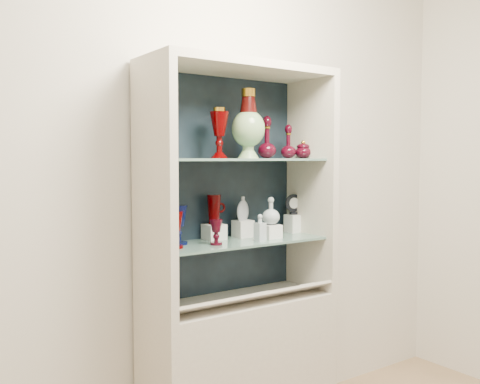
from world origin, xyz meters
TOP-DOWN VIEW (x-y plane):
  - wall_back at (0.00, 1.75)m, footprint 3.50×0.02m
  - cabinet_base at (0.00, 1.53)m, footprint 1.00×0.40m
  - cabinet_back_panel at (0.00, 1.72)m, footprint 0.98×0.02m
  - cabinet_side_left at (-0.48, 1.53)m, footprint 0.04×0.40m
  - cabinet_side_right at (0.48, 1.53)m, footprint 0.04×0.40m
  - cabinet_top_cap at (0.00, 1.53)m, footprint 1.00×0.40m
  - shelf_lower at (0.00, 1.55)m, footprint 0.92×0.34m
  - shelf_upper at (0.00, 1.55)m, footprint 0.92×0.34m
  - label_ledge at (0.00, 1.42)m, footprint 0.92×0.17m
  - label_card_0 at (0.03, 1.42)m, footprint 0.10×0.06m
  - label_card_1 at (0.33, 1.42)m, footprint 0.10×0.06m
  - pedestal_lamp_left at (-0.39, 1.56)m, footprint 0.10×0.10m
  - pedestal_lamp_right at (-0.11, 1.55)m, footprint 0.10×0.10m
  - enamel_urn at (0.05, 1.53)m, footprint 0.21×0.21m
  - ruby_decanter_a at (0.22, 1.59)m, footprint 0.10×0.10m
  - ruby_decanter_b at (0.35, 1.57)m, footprint 0.09×0.09m
  - lidded_bowl at (0.44, 1.55)m, footprint 0.10×0.10m
  - cobalt_goblet at (-0.31, 1.61)m, footprint 0.11×0.11m
  - ruby_goblet_tall at (-0.37, 1.52)m, footprint 0.07×0.07m
  - ruby_goblet_small at (-0.16, 1.50)m, footprint 0.08×0.08m
  - riser_ruby_pitcher at (-0.08, 1.65)m, footprint 0.10×0.10m
  - ruby_pitcher at (-0.08, 1.65)m, footprint 0.13×0.10m
  - clear_square_bottle at (0.08, 1.47)m, footprint 0.05×0.05m
  - riser_flat_flask at (0.09, 1.64)m, footprint 0.09×0.09m
  - flat_flask at (0.09, 1.64)m, footprint 0.10×0.06m
  - riser_clear_round_decanter at (0.19, 1.52)m, footprint 0.09×0.09m
  - clear_round_decanter at (0.19, 1.52)m, footprint 0.10×0.10m
  - riser_cameo_medallion at (0.44, 1.63)m, footprint 0.08×0.08m
  - cameo_medallion at (0.44, 1.63)m, footprint 0.11×0.05m

SIDE VIEW (x-z plane):
  - cabinet_base at x=0.00m, z-range 0.00..0.75m
  - label_ledge at x=0.00m, z-range 0.74..0.82m
  - label_card_0 at x=0.03m, z-range 0.78..0.81m
  - label_card_1 at x=0.33m, z-range 0.78..0.81m
  - shelf_lower at x=0.00m, z-range 1.04..1.05m
  - riser_clear_round_decanter at x=0.19m, z-range 1.05..1.12m
  - riser_ruby_pitcher at x=-0.08m, z-range 1.05..1.13m
  - riser_flat_flask at x=0.09m, z-range 1.05..1.14m
  - riser_cameo_medallion at x=0.44m, z-range 1.05..1.15m
  - ruby_goblet_small at x=-0.16m, z-range 1.05..1.17m
  - clear_square_bottle at x=0.08m, z-range 1.05..1.19m
  - ruby_goblet_tall at x=-0.37m, z-range 1.05..1.22m
  - cobalt_goblet at x=-0.31m, z-range 1.05..1.24m
  - clear_round_decanter at x=0.19m, z-range 1.12..1.26m
  - flat_flask at x=0.09m, z-range 1.14..1.27m
  - ruby_pitcher at x=-0.08m, z-range 1.13..1.28m
  - cameo_medallion at x=0.44m, z-range 1.15..1.27m
  - cabinet_back_panel at x=0.00m, z-range 0.75..1.90m
  - cabinet_side_left at x=-0.48m, z-range 0.75..1.90m
  - cabinet_side_right at x=0.48m, z-range 0.75..1.90m
  - wall_back at x=0.00m, z-range 0.00..2.80m
  - shelf_upper at x=0.00m, z-range 1.46..1.47m
  - lidded_bowl at x=0.44m, z-range 1.47..1.57m
  - ruby_decanter_b at x=0.35m, z-range 1.47..1.67m
  - pedestal_lamp_left at x=-0.39m, z-range 1.47..1.69m
  - pedestal_lamp_right at x=-0.11m, z-range 1.47..1.72m
  - ruby_decanter_a at x=0.22m, z-range 1.47..1.72m
  - enamel_urn at x=0.05m, z-range 1.47..1.82m
  - cabinet_top_cap at x=0.00m, z-range 1.90..1.94m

